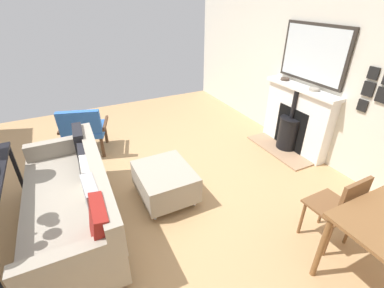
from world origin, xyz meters
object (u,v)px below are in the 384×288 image
at_px(mantel_bowl_near, 285,79).
at_px(sofa, 74,201).
at_px(armchair_accent, 84,128).
at_px(fireplace, 294,122).
at_px(dining_chair_near_fireplace, 340,206).
at_px(ottoman, 165,181).
at_px(mantel_bowl_far, 314,89).

xyz_separation_m(mantel_bowl_near, sofa, (3.38, 0.65, -0.71)).
relative_size(mantel_bowl_near, sofa, 0.07).
height_order(sofa, armchair_accent, sofa).
xyz_separation_m(fireplace, sofa, (3.37, 0.29, -0.10)).
relative_size(mantel_bowl_near, armchair_accent, 0.17).
distance_m(fireplace, dining_chair_near_fireplace, 2.00).
distance_m(mantel_bowl_near, ottoman, 2.56).
bearing_deg(mantel_bowl_near, fireplace, 88.04).
relative_size(mantel_bowl_far, sofa, 0.07).
distance_m(fireplace, ottoman, 2.35).
bearing_deg(ottoman, fireplace, -173.89).
height_order(sofa, dining_chair_near_fireplace, dining_chair_near_fireplace).
bearing_deg(mantel_bowl_far, fireplace, -86.72).
bearing_deg(mantel_bowl_near, sofa, 10.97).
xyz_separation_m(fireplace, dining_chair_near_fireplace, (1.09, 1.68, 0.04)).
bearing_deg(ottoman, dining_chair_near_fireplace, 130.91).
xyz_separation_m(sofa, ottoman, (-1.04, -0.04, -0.11)).
xyz_separation_m(mantel_bowl_far, sofa, (3.38, 0.07, -0.71)).
bearing_deg(fireplace, ottoman, 6.11).
bearing_deg(dining_chair_near_fireplace, fireplace, -123.02).
height_order(mantel_bowl_far, sofa, mantel_bowl_far).
bearing_deg(armchair_accent, sofa, 78.99).
bearing_deg(ottoman, sofa, 2.06).
bearing_deg(fireplace, dining_chair_near_fireplace, 56.98).
bearing_deg(armchair_accent, dining_chair_near_fireplace, 123.39).
relative_size(mantel_bowl_far, ottoman, 0.19).
distance_m(sofa, ottoman, 1.04).
distance_m(fireplace, mantel_bowl_far, 0.65).
xyz_separation_m(ottoman, armchair_accent, (0.73, -1.55, 0.21)).
relative_size(mantel_bowl_near, dining_chair_near_fireplace, 0.16).
bearing_deg(ottoman, mantel_bowl_far, -179.25).
xyz_separation_m(mantel_bowl_far, ottoman, (2.34, 0.03, -0.82)).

